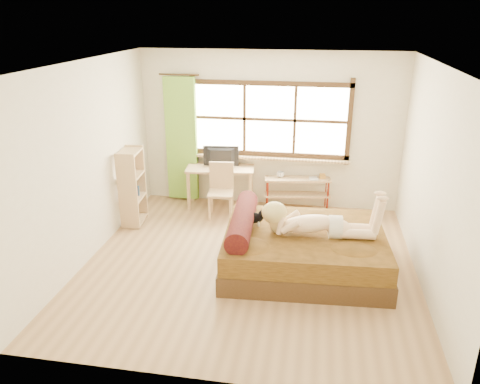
% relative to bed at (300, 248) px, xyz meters
% --- Properties ---
extents(floor, '(4.50, 4.50, 0.00)m').
position_rel_bed_xyz_m(floor, '(-0.69, -0.02, -0.29)').
color(floor, '#9E754C').
rests_on(floor, ground).
extents(ceiling, '(4.50, 4.50, 0.00)m').
position_rel_bed_xyz_m(ceiling, '(-0.69, -0.02, 2.41)').
color(ceiling, white).
rests_on(ceiling, wall_back).
extents(wall_back, '(4.50, 0.00, 4.50)m').
position_rel_bed_xyz_m(wall_back, '(-0.69, 2.23, 1.06)').
color(wall_back, silver).
rests_on(wall_back, floor).
extents(wall_front, '(4.50, 0.00, 4.50)m').
position_rel_bed_xyz_m(wall_front, '(-0.69, -2.27, 1.06)').
color(wall_front, silver).
rests_on(wall_front, floor).
extents(wall_left, '(0.00, 4.50, 4.50)m').
position_rel_bed_xyz_m(wall_left, '(-2.94, -0.02, 1.06)').
color(wall_left, silver).
rests_on(wall_left, floor).
extents(wall_right, '(0.00, 4.50, 4.50)m').
position_rel_bed_xyz_m(wall_right, '(1.56, -0.02, 1.06)').
color(wall_right, silver).
rests_on(wall_right, floor).
extents(window, '(2.80, 0.16, 1.46)m').
position_rel_bed_xyz_m(window, '(-0.69, 2.20, 1.22)').
color(window, '#FFEDBF').
rests_on(window, wall_back).
extents(curtain, '(0.55, 0.10, 2.20)m').
position_rel_bed_xyz_m(curtain, '(-2.24, 2.11, 0.86)').
color(curtain, '#589528').
rests_on(curtain, wall_back).
extents(bed, '(2.25, 1.84, 0.82)m').
position_rel_bed_xyz_m(bed, '(0.00, 0.00, 0.00)').
color(bed, '#31210E').
rests_on(bed, floor).
extents(woman, '(1.53, 0.52, 0.65)m').
position_rel_bed_xyz_m(woman, '(0.20, -0.05, 0.57)').
color(woman, beige).
rests_on(woman, bed).
extents(kitten, '(0.33, 0.15, 0.26)m').
position_rel_bed_xyz_m(kitten, '(-0.67, 0.10, 0.38)').
color(kitten, black).
rests_on(kitten, bed).
extents(desk, '(1.22, 0.66, 0.73)m').
position_rel_bed_xyz_m(desk, '(-1.51, 1.93, 0.34)').
color(desk, '#A38058').
rests_on(desk, floor).
extents(monitor, '(0.63, 0.15, 0.36)m').
position_rel_bed_xyz_m(monitor, '(-1.51, 1.98, 0.62)').
color(monitor, black).
rests_on(monitor, desk).
extents(chair, '(0.45, 0.45, 0.92)m').
position_rel_bed_xyz_m(chair, '(-1.42, 1.56, 0.22)').
color(chair, '#A38058').
rests_on(chair, floor).
extents(pipe_shelf, '(1.17, 0.46, 0.65)m').
position_rel_bed_xyz_m(pipe_shelf, '(-0.15, 2.05, 0.13)').
color(pipe_shelf, '#A38058').
rests_on(pipe_shelf, floor).
extents(cup, '(0.14, 0.14, 0.10)m').
position_rel_bed_xyz_m(cup, '(-0.46, 2.05, 0.33)').
color(cup, gray).
rests_on(cup, pipe_shelf).
extents(book, '(0.17, 0.22, 0.02)m').
position_rel_bed_xyz_m(book, '(0.04, 2.05, 0.29)').
color(book, gray).
rests_on(book, pipe_shelf).
extents(bookshelf, '(0.36, 0.57, 1.25)m').
position_rel_bed_xyz_m(bookshelf, '(-2.77, 1.02, 0.34)').
color(bookshelf, '#A38058').
rests_on(bookshelf, floor).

